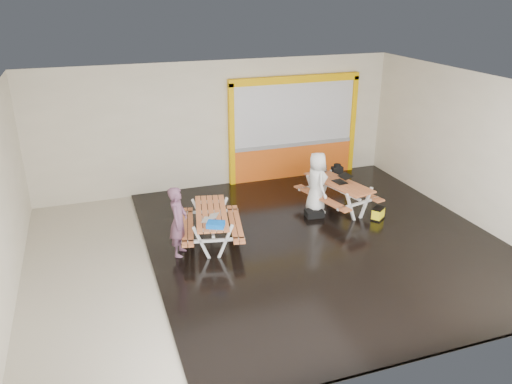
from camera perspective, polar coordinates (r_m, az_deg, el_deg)
name	(u,v)px	position (r m, az deg, el deg)	size (l,w,h in m)	color
room	(270,174)	(10.18, 1.66, 2.10)	(10.02, 8.02, 3.52)	beige
deck	(322,240)	(11.35, 7.50, -5.41)	(7.50, 7.98, 0.05)	black
kiosk	(294,130)	(14.54, 4.33, 6.97)	(3.88, 0.16, 3.00)	orange
picnic_table_left	(211,220)	(10.94, -5.07, -3.13)	(1.63, 2.11, 0.76)	#CA6936
picnic_table_right	(338,189)	(12.69, 9.31, 0.39)	(1.74, 2.19, 0.78)	#CA6936
person_left	(178,221)	(10.44, -8.81, -3.33)	(0.55, 0.36, 1.51)	#684258
person_right	(317,183)	(12.37, 6.90, 1.02)	(0.76, 0.49, 1.55)	white
laptop_left	(210,218)	(10.47, -5.29, -3.01)	(0.42, 0.41, 0.14)	silver
laptop_right	(342,180)	(12.61, 9.71, 1.38)	(0.45, 0.41, 0.17)	black
blue_pouch	(216,225)	(10.19, -4.60, -3.71)	(0.35, 0.25, 0.10)	blue
toolbox	(320,169)	(13.17, 7.23, 2.57)	(0.43, 0.37, 0.22)	black
backpack	(337,173)	(13.44, 9.16, 2.15)	(0.29, 0.19, 0.47)	black
dark_case	(314,213)	(12.36, 6.62, -2.41)	(0.43, 0.32, 0.16)	black
fluke_bag	(378,214)	(12.46, 13.68, -2.39)	(0.41, 0.39, 0.30)	black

